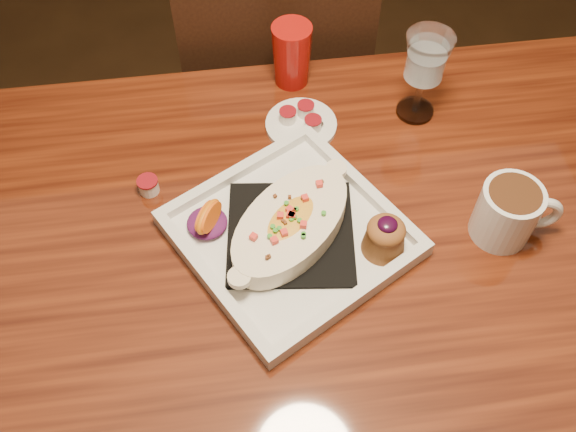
{
  "coord_description": "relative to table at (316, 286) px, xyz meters",
  "views": [
    {
      "loc": [
        -0.12,
        -0.52,
        1.61
      ],
      "look_at": [
        -0.04,
        0.07,
        0.77
      ],
      "focal_mm": 40.0,
      "sensor_mm": 36.0,
      "label": 1
    }
  ],
  "objects": [
    {
      "name": "saucer",
      "position": [
        0.01,
        0.28,
        0.11
      ],
      "size": [
        0.13,
        0.13,
        0.09
      ],
      "color": "silver",
      "rests_on": "table"
    },
    {
      "name": "creamer_loose",
      "position": [
        -0.26,
        0.17,
        0.11
      ],
      "size": [
        0.04,
        0.04,
        0.03
      ],
      "color": "white",
      "rests_on": "table"
    },
    {
      "name": "chair_far",
      "position": [
        -0.0,
        0.63,
        -0.15
      ],
      "size": [
        0.42,
        0.42,
        0.93
      ],
      "rotation": [
        0.0,
        0.0,
        3.14
      ],
      "color": "black",
      "rests_on": "floor"
    },
    {
      "name": "goblet",
      "position": [
        0.23,
        0.29,
        0.22
      ],
      "size": [
        0.08,
        0.08,
        0.17
      ],
      "color": "silver",
      "rests_on": "table"
    },
    {
      "name": "plate",
      "position": [
        -0.03,
        0.04,
        0.12
      ],
      "size": [
        0.43,
        0.43,
        0.08
      ],
      "rotation": [
        0.0,
        0.0,
        0.52
      ],
      "color": "silver",
      "rests_on": "table"
    },
    {
      "name": "coffee_mug",
      "position": [
        0.3,
        0.01,
        0.15
      ],
      "size": [
        0.13,
        0.1,
        0.1
      ],
      "rotation": [
        0.0,
        0.0,
        -0.15
      ],
      "color": "silver",
      "rests_on": "table"
    },
    {
      "name": "floor",
      "position": [
        0.0,
        0.0,
        -0.65
      ],
      "size": [
        7.0,
        7.0,
        0.0
      ],
      "primitive_type": "plane",
      "color": "black",
      "rests_on": "ground"
    },
    {
      "name": "table",
      "position": [
        0.0,
        0.0,
        0.0
      ],
      "size": [
        1.5,
        0.9,
        0.75
      ],
      "color": "maroon",
      "rests_on": "floor"
    },
    {
      "name": "red_tumbler",
      "position": [
        0.01,
        0.4,
        0.16
      ],
      "size": [
        0.07,
        0.07,
        0.12
      ],
      "primitive_type": "cone",
      "color": "#B1120C",
      "rests_on": "table"
    }
  ]
}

